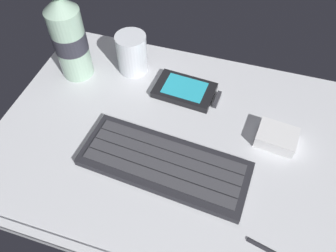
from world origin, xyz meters
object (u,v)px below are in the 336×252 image
Objects in this scene: handheld_device at (188,91)px; charger_block at (277,137)px; water_bottle at (69,38)px; juice_cup at (132,55)px; keyboard at (164,164)px.

charger_block is (18.44, -6.84, 0.47)cm from handheld_device.
juice_cup is at bearing 22.21° from water_bottle.
handheld_device is at bearing 159.64° from charger_block.
keyboard is 1.43× the size of water_bottle.
handheld_device is at bearing 1.79° from water_bottle.
water_bottle is (-24.91, 17.07, 8.20)cm from keyboard.
keyboard is at bearing -57.22° from juice_cup.
juice_cup reaches higher than charger_block.
water_bottle is (-11.03, -4.50, 5.10)cm from juice_cup.
charger_block reaches higher than handheld_device.
handheld_device is 19.68cm from charger_block.
juice_cup is 1.21× the size of charger_block.
keyboard is 4.25× the size of charger_block.
charger_block is (17.81, 10.98, 0.39)cm from keyboard.
handheld_device is 0.64× the size of water_bottle.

